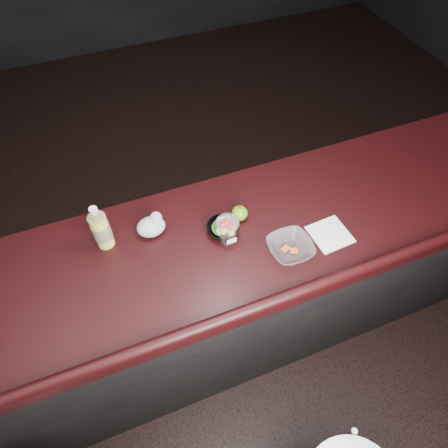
{
  "coord_description": "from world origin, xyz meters",
  "views": [
    {
      "loc": [
        -0.3,
        -0.63,
        2.41
      ],
      "look_at": [
        0.07,
        0.31,
        1.1
      ],
      "focal_mm": 32.0,
      "sensor_mm": 36.0,
      "label": 1
    }
  ],
  "objects_px": {
    "snack_bowl": "(223,228)",
    "lemonade_bottle": "(101,230)",
    "green_apple": "(240,213)",
    "fruit_cup": "(227,229)",
    "takeout_bowl": "(290,248)"
  },
  "relations": [
    {
      "from": "snack_bowl",
      "to": "lemonade_bottle",
      "type": "bearing_deg",
      "value": 165.46
    },
    {
      "from": "lemonade_bottle",
      "to": "green_apple",
      "type": "bearing_deg",
      "value": -7.75
    },
    {
      "from": "lemonade_bottle",
      "to": "snack_bowl",
      "type": "relative_size",
      "value": 1.34
    },
    {
      "from": "fruit_cup",
      "to": "snack_bowl",
      "type": "height_order",
      "value": "fruit_cup"
    },
    {
      "from": "lemonade_bottle",
      "to": "fruit_cup",
      "type": "height_order",
      "value": "lemonade_bottle"
    },
    {
      "from": "lemonade_bottle",
      "to": "snack_bowl",
      "type": "height_order",
      "value": "lemonade_bottle"
    },
    {
      "from": "lemonade_bottle",
      "to": "green_apple",
      "type": "relative_size",
      "value": 3.06
    },
    {
      "from": "lemonade_bottle",
      "to": "takeout_bowl",
      "type": "relative_size",
      "value": 1.21
    },
    {
      "from": "snack_bowl",
      "to": "takeout_bowl",
      "type": "relative_size",
      "value": 0.9
    },
    {
      "from": "snack_bowl",
      "to": "takeout_bowl",
      "type": "xyz_separation_m",
      "value": [
        0.22,
        -0.19,
        -0.0
      ]
    },
    {
      "from": "lemonade_bottle",
      "to": "takeout_bowl",
      "type": "height_order",
      "value": "lemonade_bottle"
    },
    {
      "from": "fruit_cup",
      "to": "takeout_bowl",
      "type": "distance_m",
      "value": 0.27
    },
    {
      "from": "lemonade_bottle",
      "to": "green_apple",
      "type": "distance_m",
      "value": 0.59
    },
    {
      "from": "green_apple",
      "to": "takeout_bowl",
      "type": "relative_size",
      "value": 0.4
    },
    {
      "from": "fruit_cup",
      "to": "snack_bowl",
      "type": "bearing_deg",
      "value": 95.54
    }
  ]
}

